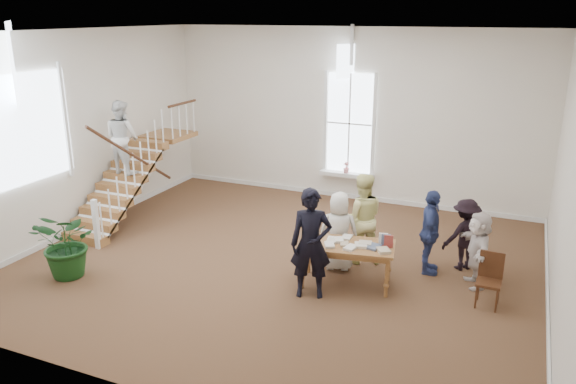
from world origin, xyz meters
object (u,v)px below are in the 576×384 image
at_px(library_table, 347,248).
at_px(woman_cluster_a, 430,232).
at_px(side_chair, 490,276).
at_px(floor_plant, 68,244).
at_px(person_yellow, 361,218).
at_px(elderly_woman, 339,231).
at_px(woman_cluster_b, 465,234).
at_px(woman_cluster_c, 478,249).
at_px(police_officer, 311,244).

height_order(library_table, woman_cluster_a, woman_cluster_a).
height_order(woman_cluster_a, side_chair, woman_cluster_a).
height_order(woman_cluster_a, floor_plant, woman_cluster_a).
bearing_deg(side_chair, person_yellow, 163.34).
bearing_deg(elderly_woman, library_table, 108.34).
relative_size(library_table, woman_cluster_a, 1.11).
bearing_deg(woman_cluster_b, side_chair, 72.38).
height_order(woman_cluster_a, woman_cluster_c, woman_cluster_a).
distance_m(woman_cluster_a, side_chair, 1.49).
height_order(person_yellow, woman_cluster_c, person_yellow).
distance_m(woman_cluster_b, woman_cluster_c, 0.72).
distance_m(library_table, police_officer, 0.84).
xyz_separation_m(library_table, woman_cluster_a, (1.29, 1.11, 0.11)).
xyz_separation_m(person_yellow, woman_cluster_b, (1.96, 0.46, -0.21)).
bearing_deg(library_table, floor_plant, -170.68).
bearing_deg(police_officer, floor_plant, 174.86).
height_order(elderly_woman, person_yellow, person_yellow).
bearing_deg(library_table, elderly_woman, 111.01).
relative_size(police_officer, woman_cluster_a, 1.19).
bearing_deg(library_table, woman_cluster_a, 30.43).
relative_size(person_yellow, side_chair, 1.96).
height_order(police_officer, side_chair, police_officer).
distance_m(library_table, side_chair, 2.49).
distance_m(person_yellow, woman_cluster_c, 2.27).
bearing_deg(woman_cluster_c, floor_plant, -88.25).
xyz_separation_m(library_table, police_officer, (-0.46, -0.65, 0.27)).
bearing_deg(police_officer, library_table, 35.44).
distance_m(woman_cluster_a, woman_cluster_b, 0.76).
bearing_deg(elderly_woman, woman_cluster_c, 174.02).
xyz_separation_m(elderly_woman, woman_cluster_c, (2.56, 0.31, -0.06)).
bearing_deg(police_officer, woman_cluster_c, 11.42).
bearing_deg(woman_cluster_c, woman_cluster_a, -121.34).
bearing_deg(elderly_woman, woman_cluster_b, -169.85).
bearing_deg(woman_cluster_a, floor_plant, 107.24).
bearing_deg(person_yellow, police_officer, 53.80).
relative_size(person_yellow, woman_cluster_b, 1.29).
bearing_deg(side_chair, floor_plant, -163.12).
xyz_separation_m(woman_cluster_a, woman_cluster_b, (0.60, 0.45, -0.12)).
height_order(person_yellow, floor_plant, person_yellow).
relative_size(elderly_woman, side_chair, 1.66).
height_order(elderly_woman, floor_plant, elderly_woman).
relative_size(person_yellow, woman_cluster_c, 1.29).
xyz_separation_m(woman_cluster_b, side_chair, (0.58, -1.30, -0.19)).
relative_size(library_table, police_officer, 0.93).
bearing_deg(woman_cluster_b, elderly_woman, -18.47).
distance_m(police_officer, side_chair, 3.11).
distance_m(library_table, person_yellow, 1.12).
distance_m(woman_cluster_c, floor_plant, 7.61).
relative_size(person_yellow, floor_plant, 1.38).
relative_size(floor_plant, side_chair, 1.42).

